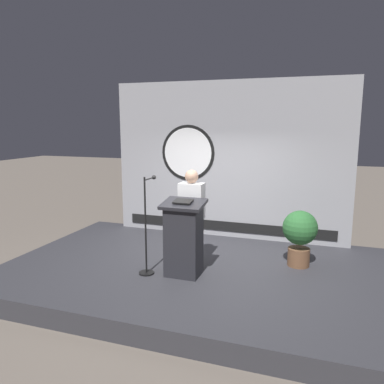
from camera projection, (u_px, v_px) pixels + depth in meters
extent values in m
plane|color=#6B6056|center=(200.00, 283.00, 6.32)|extent=(40.00, 40.00, 0.00)
cube|color=#333338|center=(200.00, 275.00, 6.29)|extent=(6.40, 4.00, 0.30)
cube|color=#9E9EA3|center=(228.00, 160.00, 7.70)|extent=(4.85, 0.10, 3.18)
cylinder|color=black|center=(188.00, 153.00, 7.89)|extent=(1.15, 0.02, 1.15)
cylinder|color=white|center=(188.00, 153.00, 7.89)|extent=(1.03, 0.02, 1.03)
cube|color=black|center=(226.00, 226.00, 7.89)|extent=(4.36, 0.02, 0.20)
cube|color=#26262B|center=(184.00, 241.00, 5.83)|extent=(0.52, 0.40, 1.10)
cube|color=#26262B|center=(183.00, 204.00, 5.72)|extent=(0.64, 0.50, 0.12)
cube|color=black|center=(183.00, 201.00, 5.70)|extent=(0.28, 0.20, 0.05)
cylinder|color=black|center=(192.00, 241.00, 6.31)|extent=(0.26, 0.26, 0.78)
cube|color=white|center=(192.00, 201.00, 6.19)|extent=(0.40, 0.24, 0.59)
sphere|color=tan|center=(192.00, 176.00, 6.12)|extent=(0.22, 0.22, 0.22)
cylinder|color=black|center=(147.00, 273.00, 5.96)|extent=(0.24, 0.24, 0.02)
cylinder|color=black|center=(146.00, 226.00, 5.83)|extent=(0.03, 0.03, 1.54)
cylinder|color=black|center=(149.00, 179.00, 5.86)|extent=(0.02, 0.34, 0.02)
sphere|color=#262626|center=(154.00, 177.00, 6.02)|extent=(0.07, 0.07, 0.07)
cylinder|color=brown|center=(299.00, 257.00, 6.28)|extent=(0.36, 0.36, 0.30)
sphere|color=#2D6B33|center=(300.00, 228.00, 6.19)|extent=(0.57, 0.57, 0.57)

